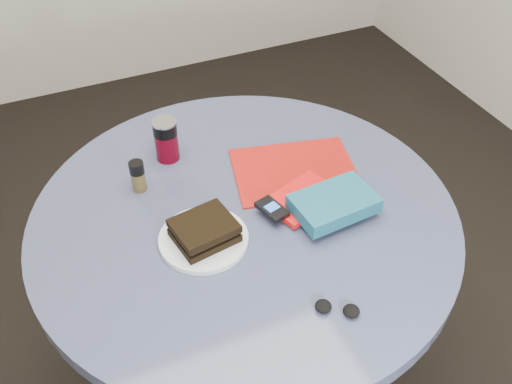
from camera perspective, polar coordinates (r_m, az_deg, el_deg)
name	(u,v)px	position (r m, az deg, el deg)	size (l,w,h in m)	color
ground	(247,379)	(1.93, -0.86, -18.19)	(4.00, 4.00, 0.00)	black
table	(245,258)	(1.45, -1.09, -6.59)	(1.00, 1.00, 0.75)	black
plate	(204,239)	(1.27, -5.26, -4.72)	(0.20, 0.20, 0.01)	white
sandwich	(204,230)	(1.25, -5.19, -3.84)	(0.14, 0.13, 0.05)	black
soda_can	(166,140)	(1.47, -8.97, 5.17)	(0.07, 0.07, 0.11)	#5A0414
pepper_grinder	(138,176)	(1.39, -11.73, 1.59)	(0.04, 0.04, 0.08)	#4C4020
magazine	(295,171)	(1.44, 3.88, 2.14)	(0.30, 0.23, 0.01)	#A1120E
red_book	(302,199)	(1.35, 4.62, -0.66)	(0.17, 0.11, 0.01)	red
novel	(334,203)	(1.31, 7.80, -1.14)	(0.19, 0.12, 0.04)	#16546A
mp3_player	(272,209)	(1.30, 1.61, -1.72)	(0.06, 0.09, 0.01)	black
headphones	(337,309)	(1.15, 8.13, -11.47)	(0.09, 0.08, 0.02)	black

